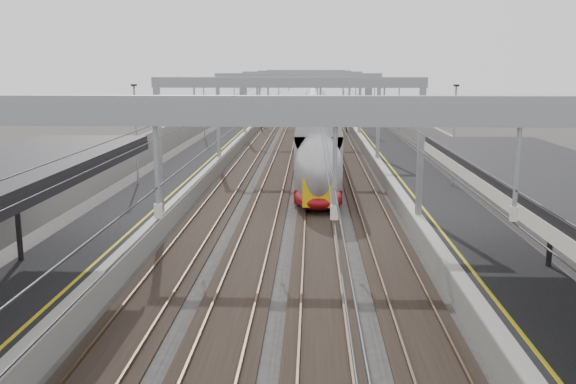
{
  "coord_description": "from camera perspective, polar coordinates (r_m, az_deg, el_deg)",
  "views": [
    {
      "loc": [
        1.11,
        -8.58,
        8.06
      ],
      "look_at": [
        0.0,
        21.14,
        2.25
      ],
      "focal_mm": 40.0,
      "sensor_mm": 36.0,
      "label": 1
    }
  ],
  "objects": [
    {
      "name": "platform_left",
      "position": [
        54.87,
        -7.45,
        3.03
      ],
      "size": [
        4.0,
        120.0,
        1.0
      ],
      "primitive_type": "cube",
      "color": "black",
      "rests_on": "ground"
    },
    {
      "name": "platform_right",
      "position": [
        54.54,
        9.39,
        2.93
      ],
      "size": [
        4.0,
        120.0,
        1.0
      ],
      "primitive_type": "cube",
      "color": "black",
      "rests_on": "ground"
    },
    {
      "name": "tracks",
      "position": [
        54.18,
        0.95,
        2.54
      ],
      "size": [
        11.4,
        140.0,
        0.2
      ],
      "color": "black",
      "rests_on": "ground"
    },
    {
      "name": "overhead_line",
      "position": [
        60.23,
        1.1,
        9.22
      ],
      "size": [
        13.0,
        140.0,
        6.6
      ],
      "color": "gray",
      "rests_on": "platform_left"
    },
    {
      "name": "overbridge",
      "position": [
        108.62,
        1.58,
        9.59
      ],
      "size": [
        22.0,
        2.2,
        6.9
      ],
      "color": "gray",
      "rests_on": "ground"
    },
    {
      "name": "wall_left",
      "position": [
        55.35,
        -10.75,
        4.15
      ],
      "size": [
        0.3,
        120.0,
        3.2
      ],
      "primitive_type": "cube",
      "color": "gray",
      "rests_on": "ground"
    },
    {
      "name": "wall_right",
      "position": [
        54.9,
        12.75,
        4.01
      ],
      "size": [
        0.3,
        120.0,
        3.2
      ],
      "primitive_type": "cube",
      "color": "gray",
      "rests_on": "ground"
    },
    {
      "name": "train",
      "position": [
        58.1,
        2.53,
        5.21
      ],
      "size": [
        2.8,
        51.05,
        4.43
      ],
      "color": "maroon",
      "rests_on": "ground"
    },
    {
      "name": "signal_green",
      "position": [
        81.04,
        -2.35,
        7.04
      ],
      "size": [
        0.32,
        0.32,
        3.48
      ],
      "color": "black",
      "rests_on": "ground"
    },
    {
      "name": "signal_red_near",
      "position": [
        78.36,
        3.69,
        6.89
      ],
      "size": [
        0.32,
        0.32,
        3.48
      ],
      "color": "black",
      "rests_on": "ground"
    },
    {
      "name": "signal_red_far",
      "position": [
        80.27,
        5.24,
        6.96
      ],
      "size": [
        0.32,
        0.32,
        3.48
      ],
      "color": "black",
      "rests_on": "ground"
    }
  ]
}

